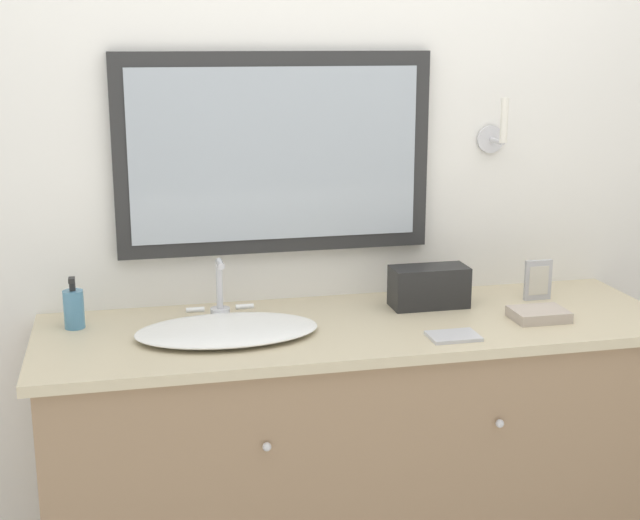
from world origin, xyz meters
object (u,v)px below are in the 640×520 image
object	(u,v)px
appliance_box	(429,287)
sink_basin	(227,329)
picture_frame	(538,280)
soap_bottle	(74,308)

from	to	relation	value
appliance_box	sink_basin	bearing A→B (deg)	-168.14
picture_frame	sink_basin	bearing A→B (deg)	-172.64
picture_frame	soap_bottle	bearing A→B (deg)	178.74
sink_basin	appliance_box	size ratio (longest dim) A/B	2.17
soap_bottle	appliance_box	world-z (taller)	soap_bottle
soap_bottle	picture_frame	distance (m)	1.45
appliance_box	picture_frame	bearing A→B (deg)	-0.85
soap_bottle	picture_frame	bearing A→B (deg)	-1.26
sink_basin	appliance_box	xyz separation A→B (m)	(0.66, 0.14, 0.05)
soap_bottle	picture_frame	world-z (taller)	soap_bottle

